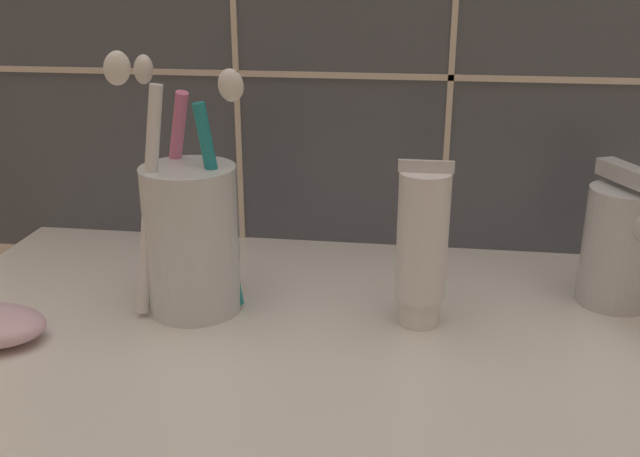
% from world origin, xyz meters
% --- Properties ---
extents(sink_counter, '(0.73, 0.38, 0.02)m').
position_xyz_m(sink_counter, '(0.00, 0.00, 0.01)').
color(sink_counter, silver).
rests_on(sink_counter, ground).
extents(tile_wall_backsplash, '(0.83, 0.02, 0.45)m').
position_xyz_m(tile_wall_backsplash, '(0.00, 0.19, 0.23)').
color(tile_wall_backsplash, '#4C515B').
rests_on(tile_wall_backsplash, ground).
extents(toothbrush_cup, '(0.10, 0.09, 0.19)m').
position_xyz_m(toothbrush_cup, '(-0.16, 0.04, 0.08)').
color(toothbrush_cup, silver).
rests_on(toothbrush_cup, sink_counter).
extents(toothpaste_tube, '(0.04, 0.04, 0.12)m').
position_xyz_m(toothpaste_tube, '(0.00, 0.04, 0.08)').
color(toothpaste_tube, white).
rests_on(toothpaste_tube, sink_counter).
extents(sink_faucet, '(0.06, 0.10, 0.10)m').
position_xyz_m(sink_faucet, '(0.15, 0.08, 0.07)').
color(sink_faucet, silver).
rests_on(sink_faucet, sink_counter).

